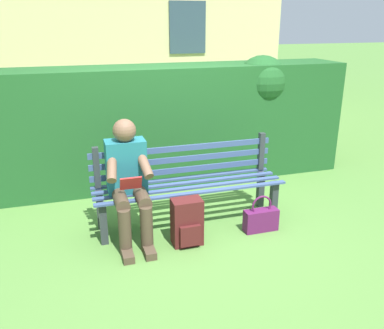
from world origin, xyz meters
The scene contains 6 objects.
ground centered at (0.00, 0.00, 0.00)m, with size 60.00×60.00×0.00m, color #517F38.
park_bench centered at (0.00, -0.07, 0.45)m, with size 1.96×0.48×0.87m.
person_seated centered at (0.63, 0.10, 0.62)m, with size 0.44×0.73×1.17m.
hedge_backdrop centered at (0.24, -1.33, 0.79)m, with size 5.52×0.82×1.61m.
backpack centered at (0.14, 0.39, 0.22)m, with size 0.28×0.26×0.46m.
handbag centered at (-0.65, 0.37, 0.13)m, with size 0.35×0.12×0.39m.
Camera 1 is at (1.12, 3.71, 2.04)m, focal length 38.11 mm.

